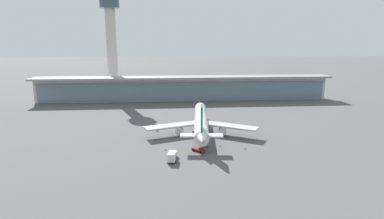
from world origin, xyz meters
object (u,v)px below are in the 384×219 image
Objects in this scene: control_tower at (111,39)px; safety_cone_alpha at (166,150)px; service_truck_near_nose_grey at (158,126)px; safety_cone_delta at (246,148)px; safety_cone_bravo at (195,146)px; safety_cone_charlie at (220,146)px; service_truck_under_wing_red at (199,149)px; airliner_on_stand at (201,121)px; service_truck_mid_apron_yellow at (172,156)px.

control_tower is 98.77× the size of safety_cone_alpha.
service_truck_near_nose_grey reaches higher than safety_cone_delta.
safety_cone_bravo is at bearing 16.44° from safety_cone_alpha.
service_truck_under_wing_red is at bearing -149.94° from safety_cone_charlie.
airliner_on_stand reaches higher than service_truck_under_wing_red.
safety_cone_alpha is (-14.42, -19.74, -4.65)m from airliner_on_stand.
safety_cone_bravo is 1.00× the size of safety_cone_charlie.
safety_cone_bravo and safety_cone_charlie have the same top height.
service_truck_mid_apron_yellow is 27.41m from safety_cone_delta.
safety_cone_bravo is (13.46, -26.32, -0.49)m from service_truck_near_nose_grey.
airliner_on_stand is at bearing 106.24° from safety_cone_charlie.
service_truck_mid_apron_yellow is 10.78× the size of safety_cone_delta.
service_truck_mid_apron_yellow is (-9.28, -7.66, 0.88)m from service_truck_under_wing_red.
safety_cone_charlie is (5.03, -17.28, -4.65)m from airliner_on_stand.
airliner_on_stand is 17.77m from safety_cone_bravo.
airliner_on_stand reaches higher than safety_cone_charlie.
airliner_on_stand is 18.58m from safety_cone_charlie.
service_truck_near_nose_grey is 35.10m from safety_cone_charlie.
service_truck_under_wing_red reaches higher than safety_cone_alpha.
service_truck_near_nose_grey is 9.76× the size of safety_cone_bravo.
safety_cone_charlie is at bearing -3.81° from safety_cone_bravo.
control_tower is at bearing 112.11° from service_truck_near_nose_grey.
control_tower is at bearing 119.53° from airliner_on_stand.
safety_cone_charlie is 1.00× the size of safety_cone_delta.
control_tower is at bearing 120.30° from safety_cone_delta.
service_truck_under_wing_red is 121.40m from control_tower.
airliner_on_stand reaches higher than safety_cone_delta.
service_truck_near_nose_grey is 88.96m from control_tower.
airliner_on_stand is 32.23m from service_truck_mid_apron_yellow.
safety_cone_alpha is at bearing -126.14° from airliner_on_stand.
safety_cone_alpha is 10.85m from safety_cone_bravo.
service_truck_under_wing_red is at bearing 39.53° from service_truck_mid_apron_yellow.
service_truck_mid_apron_yellow is (5.16, -39.25, 0.88)m from service_truck_near_nose_grey.
airliner_on_stand is at bearing -60.47° from control_tower.
control_tower is 120.79m from safety_cone_charlie.
service_truck_near_nose_grey is at bearing 114.56° from service_truck_under_wing_red.
control_tower is at bearing 107.32° from service_truck_mid_apron_yellow.
safety_cone_bravo is at bearing 57.29° from service_truck_mid_apron_yellow.
service_truck_mid_apron_yellow is 10.78× the size of safety_cone_charlie.
service_truck_under_wing_red is at bearing -79.53° from safety_cone_bravo.
airliner_on_stand is 25.03m from safety_cone_delta.
service_truck_mid_apron_yellow is at bearing -82.51° from service_truck_near_nose_grey.
service_truck_under_wing_red is 16.62m from safety_cone_delta.
control_tower is (-35.62, 114.23, 36.05)m from service_truck_mid_apron_yellow.
service_truck_mid_apron_yellow is 10.78× the size of safety_cone_bravo.
service_truck_near_nose_grey is 0.10× the size of control_tower.
control_tower is at bearing 107.81° from safety_cone_alpha.
service_truck_mid_apron_yellow reaches higher than service_truck_near_nose_grey.
safety_cone_delta is (13.51, -20.55, -4.65)m from airliner_on_stand.
control_tower reaches higher than service_truck_mid_apron_yellow.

